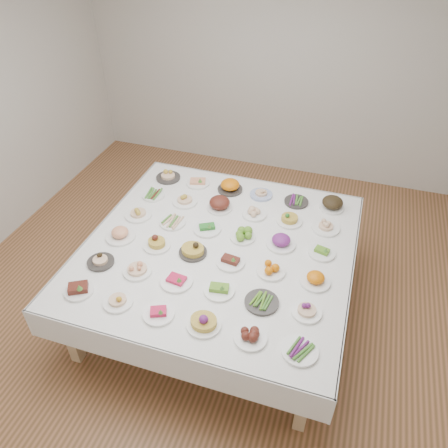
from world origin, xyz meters
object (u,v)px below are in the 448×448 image
(display_table, at_px, (219,251))
(dish_18, at_px, (138,211))
(dish_0, at_px, (78,288))
(dish_35, at_px, (333,202))

(display_table, relative_size, dish_18, 9.19)
(display_table, bearing_deg, dish_18, 168.69)
(dish_0, distance_m, dish_35, 2.42)
(dish_18, height_order, dish_35, dish_35)
(display_table, height_order, dish_0, dish_0)
(dish_18, bearing_deg, dish_35, 21.84)
(dish_0, bearing_deg, dish_18, 90.40)
(display_table, xyz_separation_m, dish_0, (-0.85, -0.85, 0.11))
(dish_35, bearing_deg, dish_18, -158.16)
(dish_0, height_order, dish_18, dish_18)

